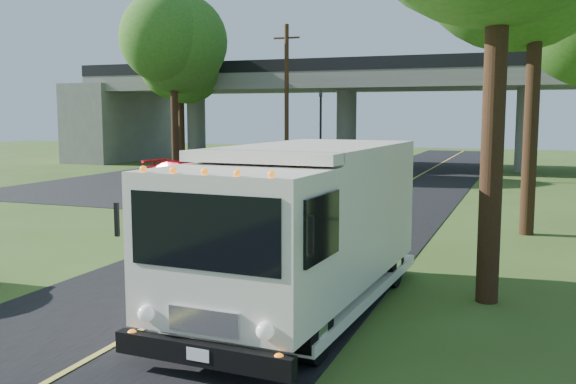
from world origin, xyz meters
The scene contains 12 objects.
ground centered at (0.00, 0.00, 0.00)m, with size 120.00×120.00×0.00m, color #3A4F1C.
road centered at (0.00, 10.00, 0.01)m, with size 7.00×90.00×0.02m, color black.
parking_lot centered at (-11.00, 18.00, 0.01)m, with size 16.00×18.00×0.01m, color black.
lane_line centered at (0.00, 10.00, 0.03)m, with size 0.12×90.00×0.01m, color gold.
overpass centered at (0.00, 32.00, 4.56)m, with size 54.00×10.00×7.30m.
traffic_signal centered at (-6.00, 26.00, 3.20)m, with size 0.18×0.22×5.20m.
utility_pole centered at (-7.50, 24.00, 4.59)m, with size 1.60×0.26×9.00m.
tree_left_lot centered at (-13.79, 21.84, 7.90)m, with size 5.60×5.50×10.50m.
tree_left_far centered at (-16.79, 27.84, 7.45)m, with size 5.26×5.16×9.89m.
step_van centered at (2.20, -0.87, 1.71)m, with size 3.13×7.62×3.15m.
red_sedan centered at (-9.83, 15.95, 0.72)m, with size 2.01×4.94×1.43m, color #B10A19.
pedestrian centered at (-6.01, 10.07, 0.89)m, with size 0.65×0.43×1.79m, color gray.
Camera 1 is at (6.17, -12.13, 3.75)m, focal length 40.00 mm.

